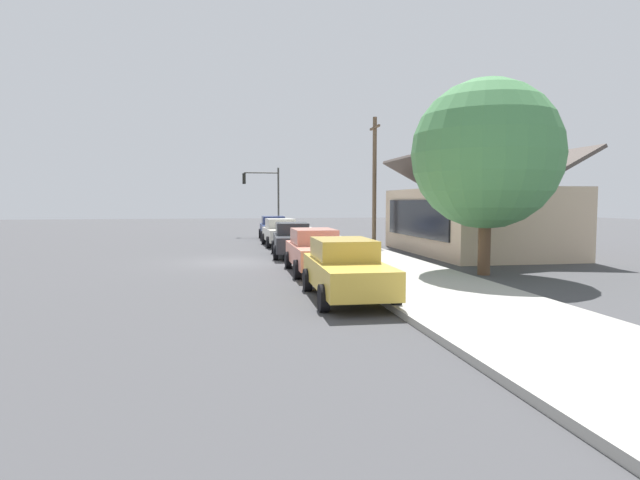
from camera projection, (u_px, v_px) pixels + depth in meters
The scene contains 12 objects.
ground_plane at pixel (235, 262), 22.76m from camera, with size 120.00×120.00×0.00m, color #424244.
sidewalk_curb at pixel (360, 258), 23.73m from camera, with size 60.00×4.20×0.16m, color #A3A099.
car_navy at pixel (273, 227), 36.62m from camera, with size 4.44×1.99×1.59m.
car_ivory at pixel (281, 232), 31.05m from camera, with size 4.60×2.11×1.59m.
car_charcoal at pixel (292, 239), 25.11m from camera, with size 4.93×2.14×1.59m.
car_coral at pixel (315, 250), 19.32m from camera, with size 4.76×1.97×1.59m.
car_mustard at pixel (346, 269), 14.06m from camera, with size 4.76×2.02×1.59m.
storefront_building at pixel (473, 218), 26.55m from camera, with size 10.76×6.40×5.00m.
shade_tree at pixel (486, 154), 18.41m from camera, with size 5.25×5.25×6.90m.
traffic_light_main at pixel (265, 190), 40.01m from camera, with size 0.37×2.79×5.20m.
utility_pole_wooden at pixel (374, 179), 30.59m from camera, with size 1.80×0.24×7.50m.
fire_hydrant_red at pixel (344, 256), 20.54m from camera, with size 0.22×0.22×0.71m.
Camera 1 is at (22.93, -0.31, 2.61)m, focal length 29.46 mm.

